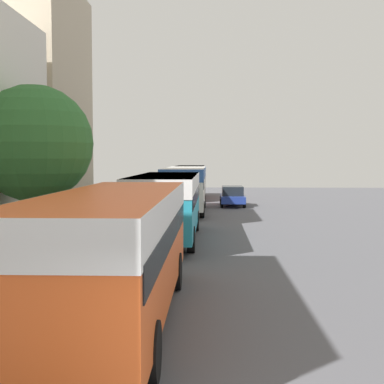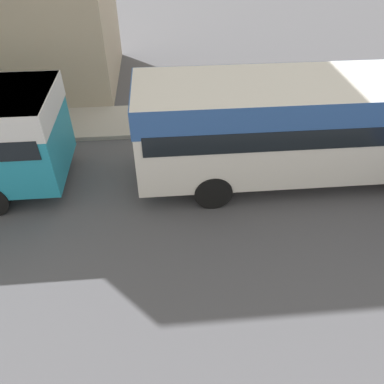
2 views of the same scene
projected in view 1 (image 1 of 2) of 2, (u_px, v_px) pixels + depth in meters
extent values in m
cube|color=#BCAD93|center=(13.00, 111.00, 25.10)|extent=(5.96, 7.19, 11.57)
cube|color=#EA5B23|center=(114.00, 247.00, 11.43)|extent=(2.43, 9.72, 2.34)
cube|color=white|center=(114.00, 209.00, 11.38)|extent=(2.45, 9.77, 0.70)
cube|color=black|center=(114.00, 233.00, 11.41)|extent=(2.48, 9.33, 0.51)
cylinder|color=black|center=(94.00, 271.00, 14.55)|extent=(0.28, 1.00, 1.00)
cylinder|color=black|center=(176.00, 271.00, 14.47)|extent=(0.28, 1.00, 1.00)
cylinder|color=black|center=(11.00, 350.00, 8.54)|extent=(0.28, 1.00, 1.00)
cylinder|color=black|center=(150.00, 352.00, 8.46)|extent=(0.28, 1.00, 1.00)
cube|color=teal|center=(167.00, 202.00, 23.04)|extent=(2.57, 9.60, 2.33)
cube|color=white|center=(166.00, 183.00, 22.99)|extent=(2.59, 9.65, 0.70)
cube|color=black|center=(166.00, 195.00, 23.02)|extent=(2.62, 9.21, 0.51)
cylinder|color=black|center=(148.00, 221.00, 26.12)|extent=(0.28, 1.00, 1.00)
cylinder|color=black|center=(196.00, 221.00, 26.04)|extent=(0.28, 1.00, 1.00)
cylinder|color=black|center=(129.00, 239.00, 20.19)|extent=(0.28, 1.00, 1.00)
cylinder|color=black|center=(191.00, 239.00, 20.10)|extent=(0.28, 1.00, 1.00)
cube|color=silver|center=(185.00, 186.00, 34.86)|extent=(2.52, 10.15, 2.43)
cube|color=#2D569E|center=(185.00, 173.00, 34.81)|extent=(2.55, 10.20, 0.73)
cube|color=black|center=(185.00, 182.00, 34.84)|extent=(2.58, 9.74, 0.53)
cylinder|color=black|center=(171.00, 201.00, 38.12)|extent=(0.28, 1.00, 1.00)
cylinder|color=black|center=(204.00, 201.00, 38.03)|extent=(0.28, 1.00, 1.00)
cylinder|color=black|center=(163.00, 209.00, 31.84)|extent=(0.28, 1.00, 1.00)
cylinder|color=black|center=(202.00, 209.00, 31.76)|extent=(0.28, 1.00, 1.00)
cube|color=red|center=(189.00, 179.00, 47.12)|extent=(2.55, 9.22, 2.34)
cube|color=white|center=(189.00, 170.00, 47.07)|extent=(2.58, 9.26, 0.70)
cube|color=black|center=(189.00, 176.00, 47.10)|extent=(2.60, 8.85, 0.52)
cylinder|color=black|center=(178.00, 191.00, 50.09)|extent=(0.28, 1.00, 1.00)
cylinder|color=black|center=(203.00, 191.00, 50.00)|extent=(0.28, 1.00, 1.00)
cylinder|color=black|center=(174.00, 195.00, 44.39)|extent=(0.28, 1.00, 1.00)
cylinder|color=black|center=(202.00, 195.00, 44.30)|extent=(0.28, 1.00, 1.00)
cube|color=navy|center=(232.00, 199.00, 39.39)|extent=(1.73, 4.22, 0.49)
cube|color=black|center=(232.00, 191.00, 39.35)|extent=(1.52, 2.32, 0.67)
cylinder|color=black|center=(221.00, 200.00, 40.74)|extent=(0.22, 0.64, 0.64)
cylinder|color=black|center=(242.00, 201.00, 40.68)|extent=(0.22, 0.64, 0.64)
cylinder|color=black|center=(222.00, 203.00, 38.13)|extent=(0.22, 0.64, 0.64)
cylinder|color=black|center=(244.00, 203.00, 38.07)|extent=(0.22, 0.64, 0.64)
cylinder|color=#232838|center=(112.00, 219.00, 26.29)|extent=(0.34, 0.34, 0.83)
cylinder|color=gray|center=(111.00, 204.00, 26.25)|extent=(0.43, 0.43, 0.69)
sphere|color=tan|center=(111.00, 194.00, 26.22)|extent=(0.22, 0.22, 0.22)
cylinder|color=brown|center=(36.00, 228.00, 16.37)|extent=(0.36, 0.36, 2.52)
sphere|color=#2D662D|center=(34.00, 143.00, 16.20)|extent=(3.56, 3.56, 3.56)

